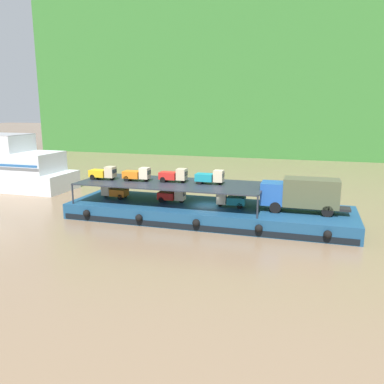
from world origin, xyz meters
The scene contains 12 objects.
ground_plane centered at (0.00, 0.00, 0.00)m, with size 400.00×400.00×0.00m, color #7F664C.
hillside_far_bank centered at (0.00, 62.18, 20.51)m, with size 112.76×28.04×36.42m.
cargo_barge centered at (0.00, -0.03, 0.75)m, with size 27.41×8.10×1.50m.
covered_lorry centered at (8.72, 0.01, 3.19)m, with size 7.87×2.32×3.10m.
cargo_rack centered at (-3.80, 0.00, 3.43)m, with size 18.21×6.76×2.00m.
mini_truck_lower_stern centered at (-10.10, 0.10, 2.19)m, with size 2.76×1.23×1.38m.
mini_truck_lower_aft centered at (-3.72, 0.16, 2.19)m, with size 2.75×1.23×1.38m.
mini_truck_lower_mid centered at (2.23, -0.01, 2.19)m, with size 2.79×1.29×1.38m.
mini_truck_upper_stern centered at (-11.01, -0.37, 4.19)m, with size 2.76×1.24×1.38m.
mini_truck_upper_mid centered at (-7.36, -0.07, 4.19)m, with size 2.76×1.23×1.38m.
mini_truck_upper_fore centered at (-3.61, 0.39, 4.19)m, with size 2.75×1.22×1.38m.
mini_truck_upper_bow centered at (0.09, 0.49, 4.19)m, with size 2.74×1.21×1.38m.
Camera 1 is at (9.34, -35.75, 10.79)m, focal length 36.76 mm.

